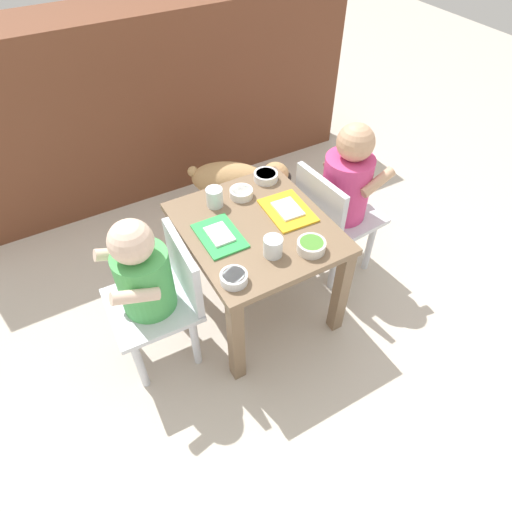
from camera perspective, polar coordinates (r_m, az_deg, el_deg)
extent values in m
plane|color=beige|center=(1.85, 0.00, -6.10)|extent=(7.00, 7.00, 0.00)
cube|color=brown|center=(2.37, -13.54, 18.87)|extent=(2.04, 0.35, 0.86)
cube|color=#7A6047|center=(1.54, 0.00, 3.61)|extent=(0.49, 0.55, 0.03)
cube|color=#7A6047|center=(1.49, -2.57, -10.87)|extent=(0.04, 0.04, 0.41)
cube|color=#7A6047|center=(1.65, 10.80, -4.55)|extent=(0.04, 0.04, 0.41)
cube|color=#7A6047|center=(1.79, -9.89, 0.73)|extent=(0.04, 0.04, 0.41)
cube|color=#7A6047|center=(1.92, 1.97, 5.18)|extent=(0.04, 0.04, 0.41)
cube|color=silver|center=(1.53, -13.26, -6.12)|extent=(0.29, 0.29, 0.02)
cube|color=silver|center=(1.45, -9.29, -1.46)|extent=(0.03, 0.27, 0.22)
cylinder|color=#4CB259|center=(1.44, -14.05, -3.10)|extent=(0.17, 0.17, 0.22)
sphere|color=beige|center=(1.31, -15.77, 1.77)|extent=(0.14, 0.14, 0.14)
cylinder|color=silver|center=(1.70, -16.70, -7.90)|extent=(0.03, 0.03, 0.27)
cylinder|color=silver|center=(1.58, -14.74, -13.18)|extent=(0.03, 0.03, 0.27)
cylinder|color=silver|center=(1.71, -10.35, -5.61)|extent=(0.03, 0.03, 0.27)
cylinder|color=silver|center=(1.59, -7.84, -10.63)|extent=(0.03, 0.03, 0.27)
cylinder|color=beige|center=(1.46, -17.37, 0.27)|extent=(0.15, 0.05, 0.09)
cylinder|color=beige|center=(1.33, -15.22, -5.00)|extent=(0.15, 0.05, 0.09)
cube|color=silver|center=(1.84, 10.82, 5.16)|extent=(0.30, 0.30, 0.02)
cube|color=silver|center=(1.69, 8.14, 6.71)|extent=(0.04, 0.27, 0.22)
cylinder|color=#D83F7F|center=(1.76, 11.44, 8.62)|extent=(0.18, 0.18, 0.26)
sphere|color=tan|center=(1.66, 12.67, 14.05)|extent=(0.14, 0.14, 0.14)
cylinder|color=silver|center=(1.95, 14.38, 1.34)|extent=(0.03, 0.03, 0.27)
cylinder|color=silver|center=(2.04, 10.51, 4.60)|extent=(0.03, 0.03, 0.27)
cylinder|color=silver|center=(1.83, 9.97, -1.07)|extent=(0.03, 0.03, 0.27)
cylinder|color=silver|center=(1.93, 6.10, 2.49)|extent=(0.03, 0.03, 0.27)
cylinder|color=tan|center=(1.70, 15.31, 9.10)|extent=(0.15, 0.05, 0.09)
cylinder|color=tan|center=(1.81, 10.71, 12.43)|extent=(0.15, 0.05, 0.09)
ellipsoid|color=tan|center=(2.10, -3.31, 9.67)|extent=(0.40, 0.36, 0.17)
sphere|color=tan|center=(2.05, 2.51, 10.24)|extent=(0.13, 0.13, 0.13)
sphere|color=black|center=(2.05, 3.75, 10.05)|extent=(0.06, 0.06, 0.06)
torus|color=green|center=(2.06, 1.50, 10.02)|extent=(0.09, 0.10, 0.11)
sphere|color=tan|center=(2.11, -8.11, 10.68)|extent=(0.05, 0.05, 0.05)
cylinder|color=tan|center=(2.13, -0.68, 5.47)|extent=(0.04, 0.04, 0.15)
cylinder|color=tan|center=(2.21, -0.33, 7.17)|extent=(0.04, 0.04, 0.15)
cylinder|color=tan|center=(2.16, -6.02, 5.85)|extent=(0.04, 0.04, 0.15)
cylinder|color=tan|center=(2.24, -5.51, 7.52)|extent=(0.04, 0.04, 0.15)
cube|color=green|center=(1.49, -4.70, 2.58)|extent=(0.13, 0.19, 0.01)
cube|color=white|center=(1.49, -4.72, 2.81)|extent=(0.07, 0.11, 0.01)
cube|color=gold|center=(1.59, 4.08, 5.84)|extent=(0.16, 0.21, 0.01)
cube|color=white|center=(1.59, 4.09, 6.07)|extent=(0.09, 0.11, 0.01)
cylinder|color=white|center=(1.60, -5.34, 7.51)|extent=(0.06, 0.06, 0.07)
cylinder|color=silver|center=(1.61, -5.30, 6.97)|extent=(0.05, 0.05, 0.03)
cylinder|color=white|center=(1.41, 2.19, 1.21)|extent=(0.06, 0.06, 0.07)
cylinder|color=silver|center=(1.42, 2.18, 0.79)|extent=(0.05, 0.05, 0.04)
cylinder|color=silver|center=(1.44, 7.10, 1.27)|extent=(0.09, 0.09, 0.04)
cylinder|color=#4C8C33|center=(1.43, 7.15, 1.70)|extent=(0.08, 0.08, 0.01)
cylinder|color=white|center=(1.34, -2.86, -2.83)|extent=(0.08, 0.08, 0.03)
cylinder|color=#B26633|center=(1.33, -2.88, -2.47)|extent=(0.07, 0.07, 0.01)
cylinder|color=white|center=(1.65, -1.90, 8.08)|extent=(0.09, 0.09, 0.03)
cylinder|color=#4C8C33|center=(1.64, -1.91, 8.42)|extent=(0.07, 0.07, 0.01)
cylinder|color=white|center=(1.73, 1.27, 10.18)|extent=(0.09, 0.09, 0.03)
cylinder|color=#B26633|center=(1.72, 1.28, 10.52)|extent=(0.08, 0.08, 0.01)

